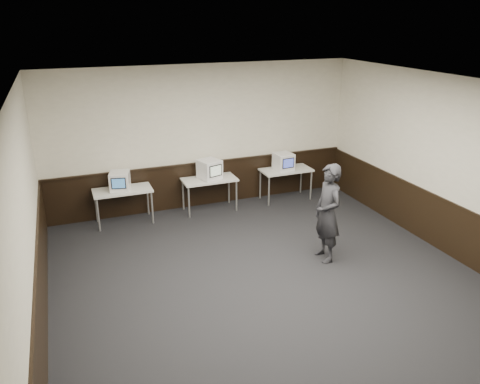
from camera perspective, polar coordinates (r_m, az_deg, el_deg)
name	(u,v)px	position (r m, az deg, el deg)	size (l,w,h in m)	color
floor	(278,291)	(7.70, 4.70, -11.99)	(8.00, 8.00, 0.00)	black
ceiling	(285,90)	(6.55, 5.53, 12.26)	(8.00, 8.00, 0.00)	white
back_wall	(203,137)	(10.53, -4.54, 6.67)	(7.00, 7.00, 0.00)	beige
left_wall	(25,237)	(6.36, -24.69, -5.00)	(8.00, 8.00, 0.00)	beige
right_wall	(463,172)	(9.01, 25.54, 2.19)	(8.00, 8.00, 0.00)	beige
wainscot_back	(205,184)	(10.83, -4.34, 0.99)	(6.98, 0.04, 1.00)	black
wainscot_left	(41,312)	(6.88, -23.12, -13.28)	(0.04, 7.98, 1.00)	black
wainscot_right	(452,230)	(9.37, 24.42, -4.20)	(0.04, 7.98, 1.00)	black
wainscot_rail	(204,163)	(10.65, -4.39, 3.59)	(6.98, 0.06, 0.04)	black
desk_left	(123,193)	(10.07, -14.11, -0.09)	(1.20, 0.60, 0.75)	silver
desk_center	(209,182)	(10.43, -3.75, 1.26)	(1.20, 0.60, 0.75)	silver
desk_right	(286,172)	(11.11, 5.63, 2.44)	(1.20, 0.60, 0.75)	silver
emac_left	(120,181)	(9.97, -14.44, 1.32)	(0.49, 0.50, 0.39)	white
emac_center	(210,169)	(10.35, -3.73, 2.79)	(0.55, 0.56, 0.43)	white
emac_right	(284,162)	(10.98, 5.33, 3.71)	(0.43, 0.46, 0.40)	white
person	(328,213)	(8.37, 10.64, -2.55)	(0.65, 0.43, 1.79)	black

